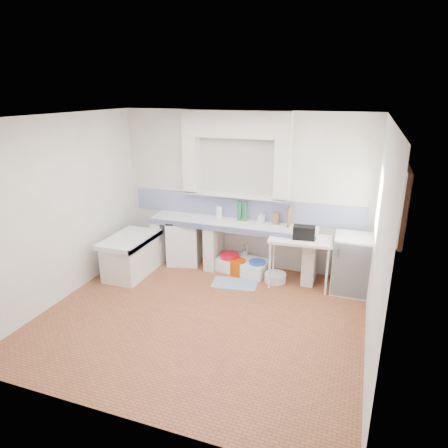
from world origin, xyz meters
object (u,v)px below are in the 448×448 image
(sink, at_px, (243,266))
(fridge, at_px, (352,264))
(side_table, at_px, (299,262))
(stove, at_px, (184,242))

(sink, bearing_deg, fridge, 6.52)
(side_table, height_order, fridge, fridge)
(fridge, bearing_deg, sink, 176.09)
(stove, xyz_separation_m, fridge, (3.02, -0.13, 0.06))
(stove, distance_m, sink, 1.21)
(stove, relative_size, sink, 0.91)
(stove, xyz_separation_m, sink, (1.17, -0.03, -0.30))
(stove, distance_m, side_table, 2.20)
(stove, xyz_separation_m, side_table, (2.19, -0.23, 0.01))
(sink, height_order, side_table, side_table)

